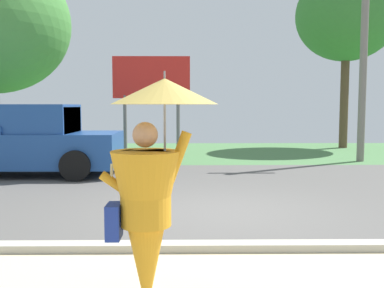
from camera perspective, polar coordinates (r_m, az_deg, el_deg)
ground_plane at (r=10.52m, az=2.37°, el=-5.32°), size 40.00×22.00×0.20m
monk_pedestrian at (r=3.79m, az=-5.59°, el=-6.73°), size 1.03×0.91×2.13m
pickup_truck at (r=12.42m, az=-21.46°, el=0.20°), size 5.20×2.28×1.88m
utility_pole at (r=15.56m, az=21.69°, el=12.14°), size 1.80×0.24×7.37m
roadside_billboard at (r=14.78m, az=-5.36°, el=7.75°), size 2.60×0.12×3.50m
tree_center_back at (r=20.62m, az=19.69°, el=15.63°), size 4.36×4.36×7.75m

